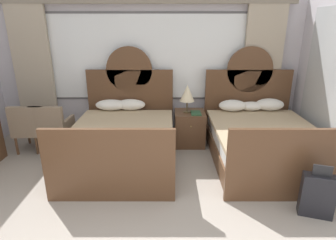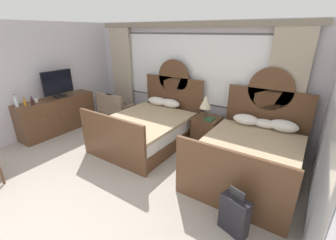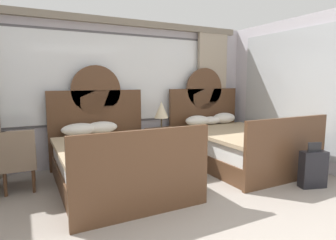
% 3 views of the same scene
% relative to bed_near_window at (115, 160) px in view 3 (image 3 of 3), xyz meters
% --- Properties ---
extents(wall_back_window, '(5.94, 0.22, 2.70)m').
position_rel_bed_near_window_xyz_m(wall_back_window, '(0.35, 1.22, 1.05)').
color(wall_back_window, silver).
rests_on(wall_back_window, ground_plane).
extents(wall_right_mirror, '(0.08, 4.55, 2.70)m').
position_rel_bed_near_window_xyz_m(wall_right_mirror, '(3.36, -1.03, 0.97)').
color(wall_right_mirror, silver).
rests_on(wall_right_mirror, ground_plane).
extents(bed_near_window, '(1.68, 2.27, 1.83)m').
position_rel_bed_near_window_xyz_m(bed_near_window, '(0.00, 0.00, 0.00)').
color(bed_near_window, brown).
rests_on(bed_near_window, ground_plane).
extents(bed_near_mirror, '(1.68, 2.27, 1.83)m').
position_rel_bed_near_window_xyz_m(bed_near_mirror, '(2.32, 0.01, 0.00)').
color(bed_near_mirror, brown).
rests_on(bed_near_mirror, ground_plane).
extents(nightstand_between_beds, '(0.56, 0.58, 0.65)m').
position_rel_bed_near_window_xyz_m(nightstand_between_beds, '(1.16, 0.67, -0.05)').
color(nightstand_between_beds, brown).
rests_on(nightstand_between_beds, ground_plane).
extents(table_lamp_on_nightstand, '(0.27, 0.27, 0.52)m').
position_rel_bed_near_window_xyz_m(table_lamp_on_nightstand, '(1.10, 0.66, 0.64)').
color(table_lamp_on_nightstand, brown).
rests_on(table_lamp_on_nightstand, nightstand_between_beds).
extents(book_on_nightstand, '(0.18, 0.26, 0.03)m').
position_rel_bed_near_window_xyz_m(book_on_nightstand, '(1.26, 0.56, 0.29)').
color(book_on_nightstand, '#285133').
rests_on(book_on_nightstand, nightstand_between_beds).
extents(armchair_by_window_left, '(0.61, 0.61, 0.89)m').
position_rel_bed_near_window_xyz_m(armchair_by_window_left, '(-1.34, 0.38, 0.10)').
color(armchair_by_window_left, '#84705B').
rests_on(armchair_by_window_left, ground_plane).
extents(suitcase_on_floor, '(0.41, 0.27, 0.67)m').
position_rel_bed_near_window_xyz_m(suitcase_on_floor, '(2.54, -1.45, -0.10)').
color(suitcase_on_floor, black).
rests_on(suitcase_on_floor, ground_plane).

